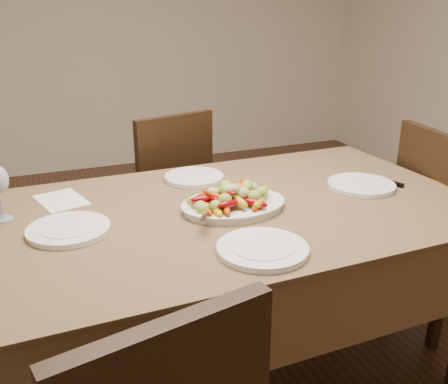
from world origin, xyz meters
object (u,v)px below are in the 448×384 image
plate_right (361,185)px  chair_far (158,197)px  plate_far (194,178)px  serving_platter (233,206)px  plate_left (69,230)px  plate_near (262,249)px  dining_table (224,300)px

plate_right → chair_far: bearing=123.0°
chair_far → plate_far: (0.01, -0.57, 0.29)m
serving_platter → plate_left: 0.56m
plate_far → plate_near: same height
plate_far → plate_near: (-0.03, -0.69, 0.00)m
plate_far → plate_near: size_ratio=0.90×
plate_left → plate_far: bearing=31.6°
plate_near → plate_right: bearing=29.6°
plate_left → plate_far: same height
plate_right → plate_far: bearing=149.7°
dining_table → serving_platter: bearing=-42.3°
dining_table → serving_platter: (0.03, -0.02, 0.39)m
plate_far → plate_near: bearing=-92.3°
serving_platter → plate_far: size_ratio=1.49×
dining_table → chair_far: (-0.01, 0.91, 0.10)m
chair_far → plate_right: (0.59, -0.92, 0.29)m
plate_left → plate_near: bearing=-34.9°
chair_far → plate_left: 1.09m
chair_far → serving_platter: (0.03, -0.93, 0.30)m
plate_left → plate_far: (0.54, 0.33, 0.00)m
serving_platter → plate_right: (0.56, 0.02, -0.00)m
plate_right → plate_near: (-0.61, -0.35, 0.00)m
plate_left → plate_right: (1.12, -0.01, 0.00)m
plate_left → dining_table: bearing=-0.3°
chair_far → plate_right: 1.13m
dining_table → plate_right: 0.70m
dining_table → plate_near: plate_near is taller
plate_left → plate_near: 0.62m
chair_far → plate_right: bearing=107.7°
dining_table → plate_far: bearing=89.3°
serving_platter → plate_near: (-0.05, -0.33, -0.00)m
dining_table → plate_left: bearing=179.7°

